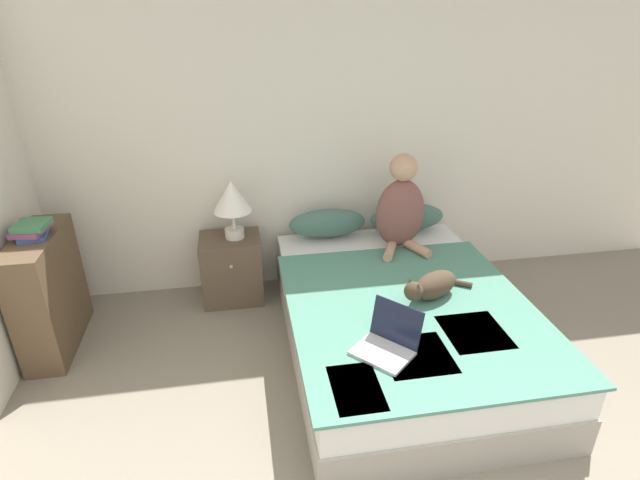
{
  "coord_description": "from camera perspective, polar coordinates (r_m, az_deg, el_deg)",
  "views": [
    {
      "loc": [
        -0.94,
        -0.49,
        2.18
      ],
      "look_at": [
        -0.46,
        2.3,
        0.81
      ],
      "focal_mm": 28.0,
      "sensor_mm": 36.0,
      "label": 1
    }
  ],
  "objects": [
    {
      "name": "wall_back",
      "position": [
        3.98,
        4.28,
        12.58
      ],
      "size": [
        5.81,
        0.05,
        2.55
      ],
      "color": "beige",
      "rests_on": "ground_plane"
    },
    {
      "name": "bed",
      "position": [
        3.44,
        9.15,
        -9.21
      ],
      "size": [
        1.51,
        2.09,
        0.46
      ],
      "color": "#9E998E",
      "rests_on": "ground_plane"
    },
    {
      "name": "pillow_near",
      "position": [
        3.96,
        0.84,
        1.94
      ],
      "size": [
        0.61,
        0.21,
        0.23
      ],
      "color": "#42665B",
      "rests_on": "bed"
    },
    {
      "name": "pillow_far",
      "position": [
        4.13,
        9.91,
        2.54
      ],
      "size": [
        0.61,
        0.21,
        0.23
      ],
      "color": "#42665B",
      "rests_on": "bed"
    },
    {
      "name": "person_sitting",
      "position": [
        3.77,
        9.22,
        3.63
      ],
      "size": [
        0.38,
        0.37,
        0.73
      ],
      "color": "brown",
      "rests_on": "bed"
    },
    {
      "name": "cat_tabby",
      "position": [
        3.24,
        12.67,
        -5.13
      ],
      "size": [
        0.53,
        0.33,
        0.18
      ],
      "rotation": [
        0.0,
        0.0,
        -2.66
      ],
      "color": "#473828",
      "rests_on": "bed"
    },
    {
      "name": "laptop_open",
      "position": [
        2.77,
        7.69,
        -11.5
      ],
      "size": [
        0.41,
        0.41,
        0.24
      ],
      "rotation": [
        0.0,
        0.0,
        -0.83
      ],
      "color": "#B7B7BC",
      "rests_on": "bed"
    },
    {
      "name": "nightstand",
      "position": [
        3.99,
        -10.02,
        -3.22
      ],
      "size": [
        0.46,
        0.38,
        0.54
      ],
      "color": "brown",
      "rests_on": "ground_plane"
    },
    {
      "name": "table_lamp",
      "position": [
        3.75,
        -10.04,
        4.62
      ],
      "size": [
        0.29,
        0.29,
        0.45
      ],
      "color": "beige",
      "rests_on": "nightstand"
    },
    {
      "name": "bookshelf",
      "position": [
        3.81,
        -28.6,
        -5.29
      ],
      "size": [
        0.25,
        0.75,
        0.83
      ],
      "color": "brown",
      "rests_on": "ground_plane"
    },
    {
      "name": "book_stack_top",
      "position": [
        3.62,
        -30.07,
        1.04
      ],
      "size": [
        0.22,
        0.26,
        0.1
      ],
      "color": "#334C8E",
      "rests_on": "bookshelf"
    }
  ]
}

